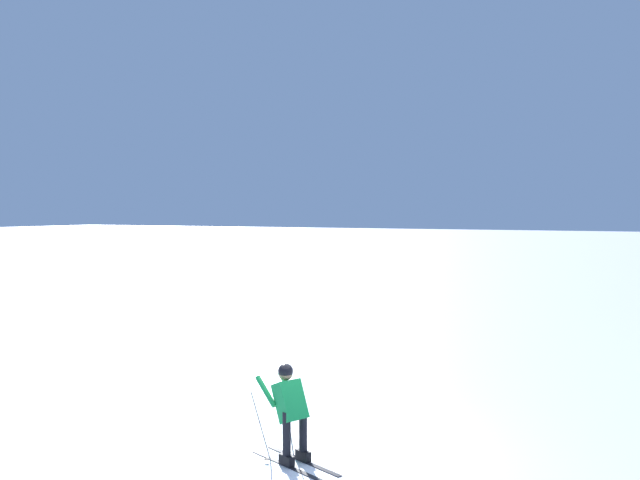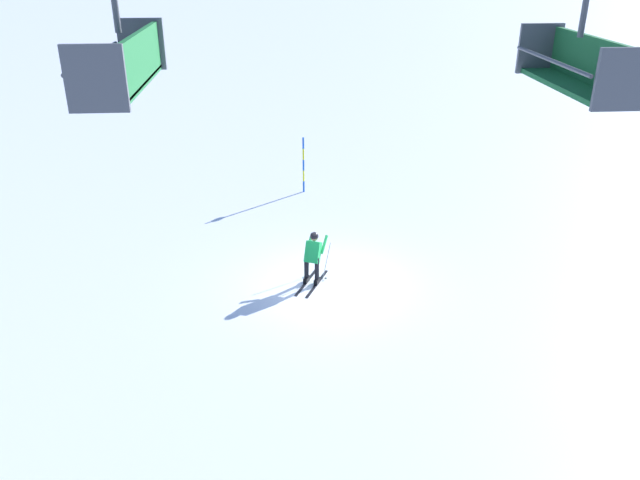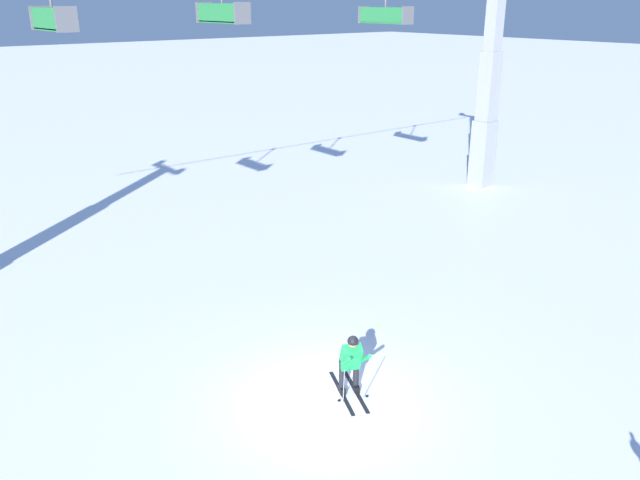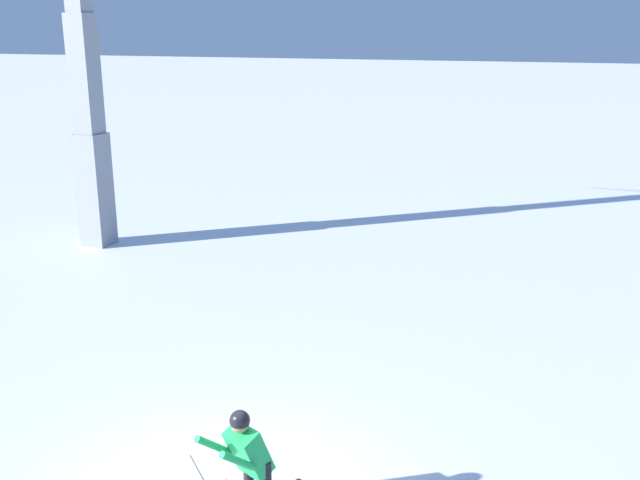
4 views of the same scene
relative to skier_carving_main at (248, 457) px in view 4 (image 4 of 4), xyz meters
name	(u,v)px [view 4 (image 4 of 4)]	position (x,y,z in m)	size (l,w,h in m)	color
skier_carving_main	(248,457)	(0.00, 0.00, 0.00)	(1.16, 1.80, 1.67)	black
lift_tower_near	(86,95)	(-9.16, 9.25, 3.22)	(0.73, 2.79, 9.81)	gray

